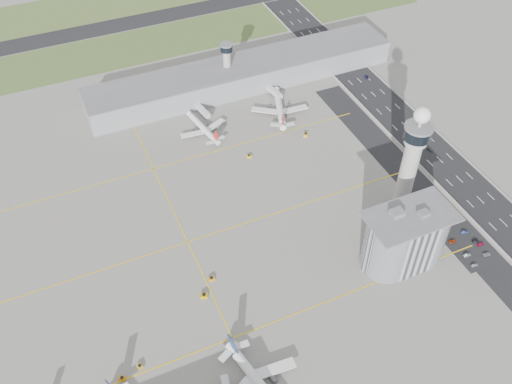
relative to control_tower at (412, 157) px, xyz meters
name	(u,v)px	position (x,y,z in m)	size (l,w,h in m)	color
ground	(285,260)	(-72.00, -8.00, -35.04)	(1000.00, 1000.00, 0.00)	gray
grass_strip_0	(127,49)	(-92.00, 217.00, -35.00)	(480.00, 50.00, 0.08)	#445A2A
grass_strip_1	(104,5)	(-92.00, 292.00, -35.00)	(480.00, 60.00, 0.08)	#4D632F
runway	(115,26)	(-92.00, 254.00, -34.98)	(480.00, 22.00, 0.10)	black
highway	(473,193)	(43.00, -8.00, -34.99)	(28.00, 500.00, 0.10)	black
barrier_left	(453,199)	(29.00, -8.00, -34.44)	(0.60, 500.00, 1.20)	#9E9E99
barrier_right	(494,185)	(57.00, -8.00, -34.44)	(0.60, 500.00, 1.20)	#9E9E99
landside_road	(447,219)	(18.00, -18.00, -35.00)	(18.00, 260.00, 0.08)	black
parking_lot	(459,236)	(16.00, -30.00, -34.99)	(20.00, 44.00, 0.10)	black
taxiway_line_h_0	(232,338)	(-112.00, -38.00, -35.04)	(260.00, 0.60, 0.01)	yellow
taxiway_line_h_1	(188,242)	(-112.00, 22.00, -35.04)	(260.00, 0.60, 0.01)	yellow
taxiway_line_h_2	(154,169)	(-112.00, 82.00, -35.04)	(260.00, 0.60, 0.01)	yellow
taxiway_line_v	(188,242)	(-112.00, 22.00, -35.04)	(0.60, 260.00, 0.01)	yellow
control_tower	(412,157)	(0.00, 0.00, 0.00)	(14.00, 14.00, 64.50)	#ADAAA5
secondary_tower	(227,62)	(-42.00, 142.00, -16.24)	(8.60, 8.60, 31.90)	#ADAAA5
admin_building	(405,238)	(-20.01, -30.00, -19.74)	(42.00, 24.00, 33.50)	#B2B2B7
terminal_pier	(242,74)	(-32.00, 140.00, -27.14)	(210.00, 32.00, 15.80)	gray
airplane_near_c	(259,381)	(-110.51, -63.54, -29.01)	(43.08, 36.61, 12.06)	white
airplane_far_a	(202,125)	(-74.25, 102.93, -29.93)	(36.54, 31.06, 10.23)	white
airplane_far_b	(280,104)	(-22.60, 101.78, -29.03)	(42.97, 36.52, 12.03)	white
jet_bridge_far_0	(198,107)	(-70.00, 124.00, -32.19)	(14.00, 3.00, 5.70)	silver
jet_bridge_far_1	(269,89)	(-20.00, 124.00, -32.19)	(14.00, 3.00, 5.70)	silver
tug_0	(140,366)	(-152.59, -35.07, -34.25)	(1.88, 2.73, 1.59)	gold
tug_1	(122,378)	(-160.72, -37.39, -34.23)	(1.91, 2.78, 1.62)	orange
tug_2	(204,295)	(-115.79, -12.54, -34.05)	(2.35, 3.41, 1.98)	#CD9B01
tug_3	(211,279)	(-109.22, -4.86, -34.18)	(2.04, 2.96, 1.72)	orange
tug_4	(249,156)	(-57.79, 69.14, -34.22)	(1.94, 2.82, 1.64)	gold
tug_5	(306,134)	(-18.38, 73.47, -34.06)	(2.32, 3.37, 1.96)	gold
car_lot_0	(474,265)	(10.51, -48.65, -34.44)	(1.43, 3.55, 1.21)	#B5B3BD
car_lot_1	(467,255)	(11.32, -42.22, -34.41)	(1.34, 3.84, 1.26)	gray
car_lot_2	(453,241)	(10.34, -32.03, -34.50)	(1.80, 3.91, 1.09)	#AC380F
car_lot_3	(444,232)	(10.47, -25.13, -34.39)	(1.83, 4.50, 1.31)	black
car_lot_4	(440,225)	(11.63, -20.41, -34.49)	(1.30, 3.23, 1.10)	navy
car_lot_5	(431,215)	(11.11, -12.91, -34.40)	(1.36, 3.89, 1.28)	silver
car_lot_6	(487,254)	(20.51, -45.81, -34.47)	(1.89, 4.09, 1.14)	gray
car_lot_7	(481,244)	(22.01, -39.23, -34.47)	(1.59, 3.90, 1.13)	#AF0B39
car_lot_8	(475,240)	(21.17, -36.11, -34.46)	(1.38, 3.43, 1.17)	black
car_lot_9	(465,232)	(19.89, -29.49, -34.45)	(1.26, 3.61, 1.19)	navy
car_lot_10	(459,221)	(22.05, -21.86, -34.48)	(1.85, 4.00, 1.11)	white
car_lot_11	(446,209)	(21.19, -12.20, -34.43)	(1.72, 4.23, 1.23)	#A0A0A0
car_hw_1	(430,150)	(42.73, 31.42, -34.43)	(1.29, 3.69, 1.21)	black
car_hw_2	(367,77)	(49.25, 112.55, -34.48)	(1.88, 4.07, 1.13)	navy
car_hw_4	(310,41)	(36.36, 171.38, -34.46)	(1.38, 3.43, 1.17)	#949494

